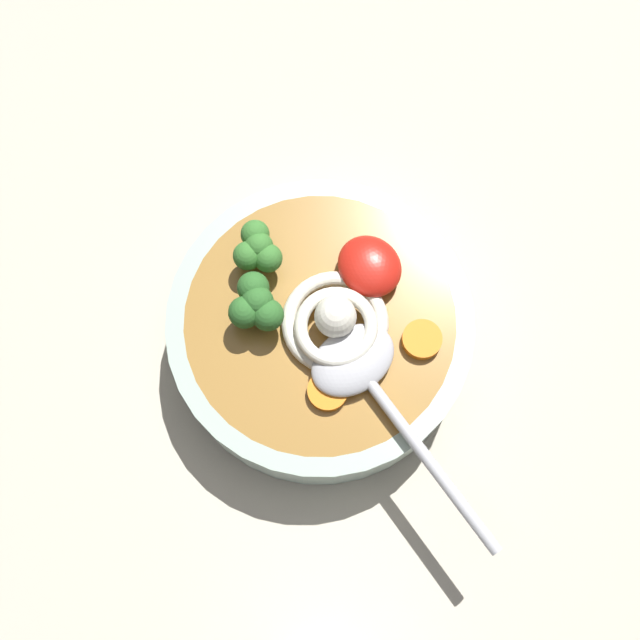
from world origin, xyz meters
TOP-DOWN VIEW (x-y plane):
  - table_slab at (0.00, 0.00)cm, footprint 95.20×95.20cm
  - soup_bowl at (0.61, -2.22)cm, footprint 21.15×21.15cm
  - noodle_pile at (1.61, -1.71)cm, footprint 7.99×7.83cm
  - soup_spoon at (5.69, -2.50)cm, footprint 17.36×6.23cm
  - chili_sauce_dollop at (-0.47, 2.62)cm, footprint 4.63×4.17cm
  - broccoli_floret_center at (-2.38, -5.23)cm, footprint 4.23×3.64cm
  - broccoli_floret_beside_noodles at (-5.49, -2.72)cm, footprint 3.86×3.32cm
  - carrot_slice_extra_a at (6.05, 2.17)cm, footprint 2.69×2.69cm
  - carrot_slice_right at (4.80, -4.96)cm, footprint 2.69×2.69cm

SIDE VIEW (x-z plane):
  - table_slab at x=0.00cm, z-range 0.00..3.14cm
  - soup_bowl at x=0.61cm, z-range 3.23..8.70cm
  - carrot_slice_right at x=4.80cm, z-range 8.61..9.27cm
  - carrot_slice_extra_a at x=6.05cm, z-range 8.61..9.32cm
  - soup_spoon at x=5.69cm, z-range 8.61..10.21cm
  - noodle_pile at x=1.61cm, z-range 8.00..11.21cm
  - chili_sauce_dollop at x=-0.47cm, z-range 8.61..10.69cm
  - broccoli_floret_beside_noodles at x=-5.49cm, z-range 8.99..12.04cm
  - broccoli_floret_center at x=-2.38cm, z-range 9.03..12.38cm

